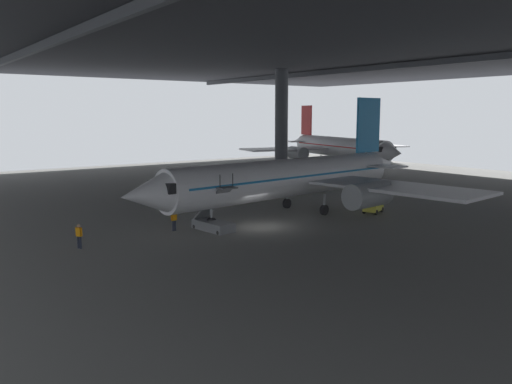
{
  "coord_description": "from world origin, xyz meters",
  "views": [
    {
      "loc": [
        32.23,
        -23.89,
        8.73
      ],
      "look_at": [
        -1.94,
        1.15,
        2.4
      ],
      "focal_mm": 36.6,
      "sensor_mm": 36.0,
      "label": 1
    }
  ],
  "objects_px": {
    "baggage_tug": "(373,207)",
    "airplane_distant": "(338,147)",
    "crew_worker_near_nose": "(79,235)",
    "crew_worker_by_stairs": "(174,219)",
    "airplane_main": "(292,178)",
    "boarding_stairs": "(214,221)"
  },
  "relations": [
    {
      "from": "crew_worker_near_nose",
      "to": "airplane_distant",
      "type": "xyz_separation_m",
      "value": [
        -29.29,
        53.07,
        2.31
      ]
    },
    {
      "from": "baggage_tug",
      "to": "airplane_distant",
      "type": "bearing_deg",
      "value": 139.15
    },
    {
      "from": "crew_worker_by_stairs",
      "to": "baggage_tug",
      "type": "bearing_deg",
      "value": 77.48
    },
    {
      "from": "airplane_main",
      "to": "airplane_distant",
      "type": "relative_size",
      "value": 1.01
    },
    {
      "from": "baggage_tug",
      "to": "crew_worker_by_stairs",
      "type": "bearing_deg",
      "value": -102.52
    },
    {
      "from": "airplane_main",
      "to": "crew_worker_by_stairs",
      "type": "bearing_deg",
      "value": -90.44
    },
    {
      "from": "airplane_main",
      "to": "crew_worker_by_stairs",
      "type": "relative_size",
      "value": 20.28
    },
    {
      "from": "boarding_stairs",
      "to": "crew_worker_near_nose",
      "type": "distance_m",
      "value": 9.99
    },
    {
      "from": "crew_worker_near_nose",
      "to": "crew_worker_by_stairs",
      "type": "height_order",
      "value": "crew_worker_near_nose"
    },
    {
      "from": "crew_worker_near_nose",
      "to": "airplane_distant",
      "type": "height_order",
      "value": "airplane_distant"
    },
    {
      "from": "crew_worker_near_nose",
      "to": "baggage_tug",
      "type": "distance_m",
      "value": 25.4
    },
    {
      "from": "crew_worker_by_stairs",
      "to": "airplane_main",
      "type": "bearing_deg",
      "value": 89.56
    },
    {
      "from": "airplane_main",
      "to": "baggage_tug",
      "type": "bearing_deg",
      "value": 58.57
    },
    {
      "from": "airplane_main",
      "to": "airplane_distant",
      "type": "distance_m",
      "value": 44.38
    },
    {
      "from": "crew_worker_near_nose",
      "to": "boarding_stairs",
      "type": "bearing_deg",
      "value": 86.8
    },
    {
      "from": "airplane_distant",
      "to": "baggage_tug",
      "type": "xyz_separation_m",
      "value": [
        32.19,
        -27.84,
        -2.71
      ]
    },
    {
      "from": "airplane_distant",
      "to": "crew_worker_by_stairs",
      "type": "bearing_deg",
      "value": -58.24
    },
    {
      "from": "airplane_main",
      "to": "crew_worker_near_nose",
      "type": "height_order",
      "value": "airplane_main"
    },
    {
      "from": "baggage_tug",
      "to": "boarding_stairs",
      "type": "bearing_deg",
      "value": -98.75
    },
    {
      "from": "crew_worker_by_stairs",
      "to": "baggage_tug",
      "type": "relative_size",
      "value": 0.64
    },
    {
      "from": "airplane_distant",
      "to": "airplane_main",
      "type": "bearing_deg",
      "value": -50.32
    },
    {
      "from": "boarding_stairs",
      "to": "airplane_distant",
      "type": "height_order",
      "value": "airplane_distant"
    }
  ]
}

